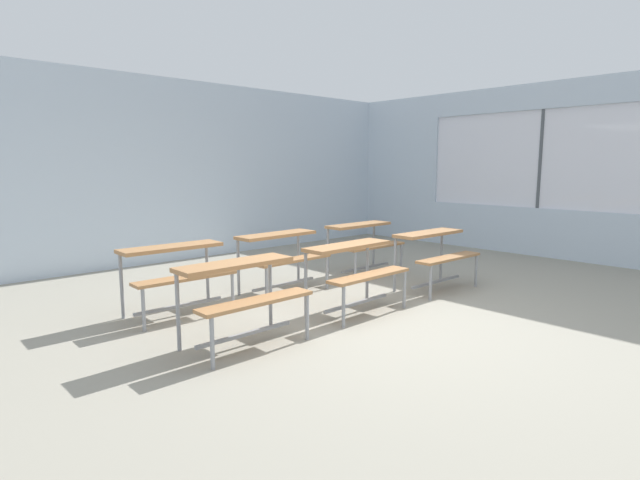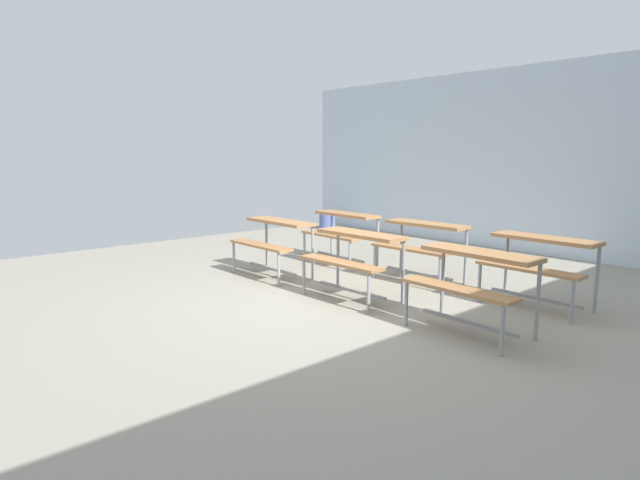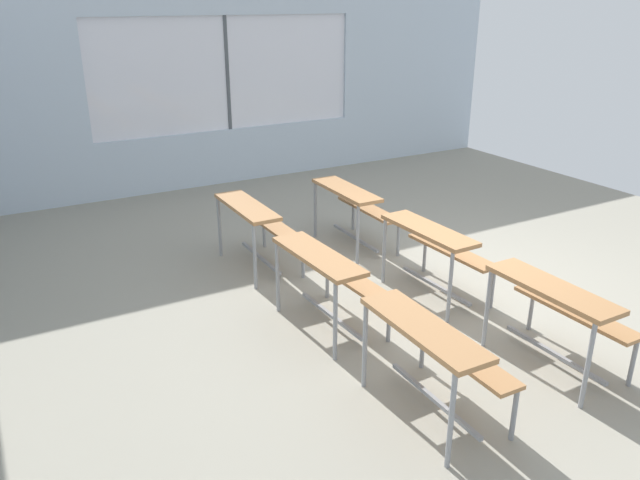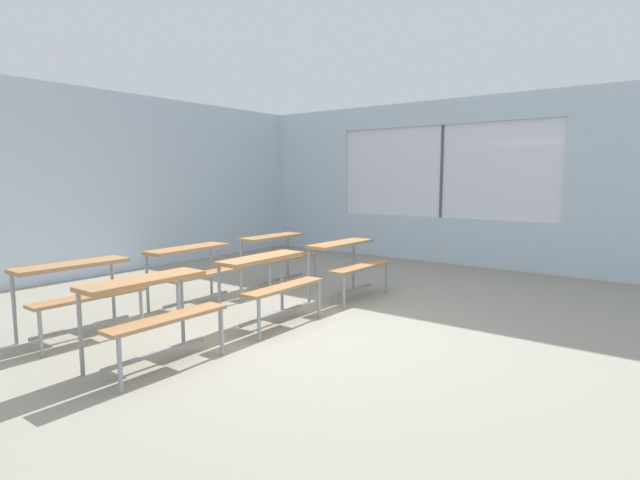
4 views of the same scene
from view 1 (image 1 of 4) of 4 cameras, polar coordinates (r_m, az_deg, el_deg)
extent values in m
cube|color=gray|center=(5.29, 5.81, -9.38)|extent=(10.00, 9.00, 0.05)
cube|color=silver|center=(8.68, -17.18, 7.52)|extent=(10.00, 0.12, 3.00)
cube|color=silver|center=(9.47, 26.22, 0.55)|extent=(0.12, 9.00, 0.85)
cube|color=silver|center=(9.47, 27.19, 14.77)|extent=(0.12, 9.00, 0.45)
cube|color=silver|center=(11.15, 9.21, 8.97)|extent=(0.12, 1.90, 1.70)
cube|color=white|center=(9.59, 23.91, 8.43)|extent=(0.02, 4.20, 1.70)
cube|color=#4C5156|center=(9.59, 23.91, 8.43)|extent=(0.06, 0.05, 1.70)
cube|color=#A87547|center=(4.54, -9.69, -2.73)|extent=(1.10, 0.32, 0.04)
cube|color=#A87547|center=(4.35, -7.25, -6.97)|extent=(1.10, 0.22, 0.03)
cylinder|color=gray|center=(4.50, -15.93, -7.77)|extent=(0.04, 0.04, 0.72)
cylinder|color=gray|center=(5.02, -5.70, -5.79)|extent=(0.04, 0.04, 0.72)
cylinder|color=gray|center=(4.09, -12.22, -11.39)|extent=(0.04, 0.04, 0.44)
cylinder|color=gray|center=(4.65, -1.48, -8.72)|extent=(0.04, 0.04, 0.44)
cube|color=gray|center=(4.59, -8.51, -10.60)|extent=(1.00, 0.04, 0.03)
cube|color=#A87547|center=(5.49, 3.19, -0.69)|extent=(1.11, 0.34, 0.04)
cube|color=#A87547|center=(5.33, 5.70, -4.05)|extent=(1.10, 0.24, 0.03)
cylinder|color=gray|center=(5.31, -1.63, -4.96)|extent=(0.04, 0.04, 0.72)
cylinder|color=gray|center=(6.01, 5.42, -3.38)|extent=(0.04, 0.04, 0.72)
cylinder|color=gray|center=(4.96, 2.71, -7.59)|extent=(0.04, 0.04, 0.44)
cylinder|color=gray|center=(5.71, 9.62, -5.55)|extent=(0.04, 0.04, 0.44)
cube|color=gray|center=(5.53, 4.21, -7.21)|extent=(1.00, 0.05, 0.03)
cube|color=#A87547|center=(6.64, 12.32, 0.75)|extent=(1.11, 0.35, 0.04)
cube|color=#A87547|center=(6.50, 14.52, -1.99)|extent=(1.10, 0.25, 0.03)
cylinder|color=gray|center=(6.39, 8.56, -2.72)|extent=(0.04, 0.04, 0.72)
cylinder|color=gray|center=(7.18, 13.68, -1.63)|extent=(0.04, 0.04, 0.72)
cylinder|color=gray|center=(6.10, 12.51, -4.73)|extent=(0.04, 0.04, 0.44)
cylinder|color=gray|center=(6.91, 17.39, -3.35)|extent=(0.04, 0.04, 0.44)
cube|color=gray|center=(6.67, 13.13, -4.66)|extent=(1.00, 0.06, 0.03)
cube|color=#A87547|center=(5.61, -16.65, -0.83)|extent=(1.11, 0.34, 0.04)
cube|color=#A87547|center=(5.38, -15.07, -4.20)|extent=(1.10, 0.24, 0.03)
cylinder|color=gray|center=(5.62, -21.74, -4.81)|extent=(0.04, 0.04, 0.72)
cylinder|color=gray|center=(6.02, -12.76, -3.54)|extent=(0.04, 0.04, 0.72)
cylinder|color=gray|center=(5.15, -19.52, -7.48)|extent=(0.04, 0.04, 0.44)
cylinder|color=gray|center=(5.59, -9.96, -5.87)|extent=(0.04, 0.04, 0.44)
cube|color=gray|center=(5.62, -15.77, -7.26)|extent=(1.00, 0.05, 0.03)
cube|color=#A87547|center=(6.37, -5.00, 0.59)|extent=(1.11, 0.35, 0.04)
cube|color=#A87547|center=(6.18, -3.06, -2.27)|extent=(1.11, 0.25, 0.03)
cylinder|color=gray|center=(6.24, -9.31, -3.01)|extent=(0.04, 0.04, 0.72)
cylinder|color=gray|center=(6.86, -2.50, -1.87)|extent=(0.04, 0.04, 0.72)
cylinder|color=gray|center=(5.84, -6.13, -5.15)|extent=(0.04, 0.04, 0.44)
cylinder|color=gray|center=(6.50, 0.78, -3.71)|extent=(0.04, 0.04, 0.44)
cube|color=gray|center=(6.38, -4.12, -5.06)|extent=(1.00, 0.06, 0.03)
cube|color=#A87547|center=(7.42, 4.46, 1.72)|extent=(1.10, 0.33, 0.04)
cube|color=#A87547|center=(7.24, 6.29, -0.71)|extent=(1.10, 0.23, 0.03)
cylinder|color=gray|center=(7.21, 0.90, -1.34)|extent=(0.04, 0.04, 0.72)
cylinder|color=gray|center=(7.93, 6.16, -0.49)|extent=(0.04, 0.04, 0.72)
cylinder|color=gray|center=(6.86, 4.07, -3.07)|extent=(0.04, 0.04, 0.44)
cylinder|color=gray|center=(7.60, 9.25, -2.01)|extent=(0.04, 0.04, 0.44)
cube|color=gray|center=(7.42, 5.20, -3.14)|extent=(1.00, 0.04, 0.03)
camera|label=2|loc=(7.98, 50.63, 5.61)|focal=29.62mm
camera|label=3|loc=(7.50, -47.45, 15.05)|focal=34.81mm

